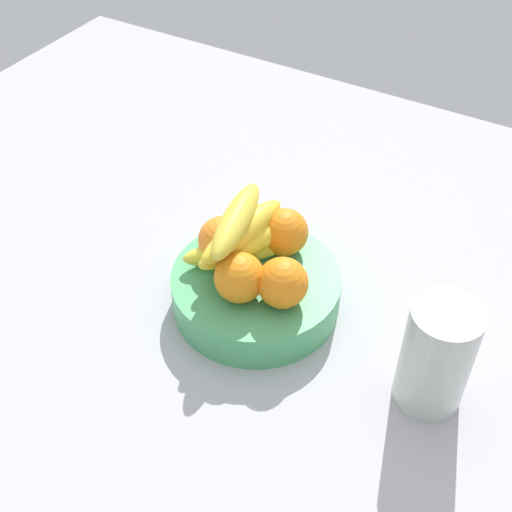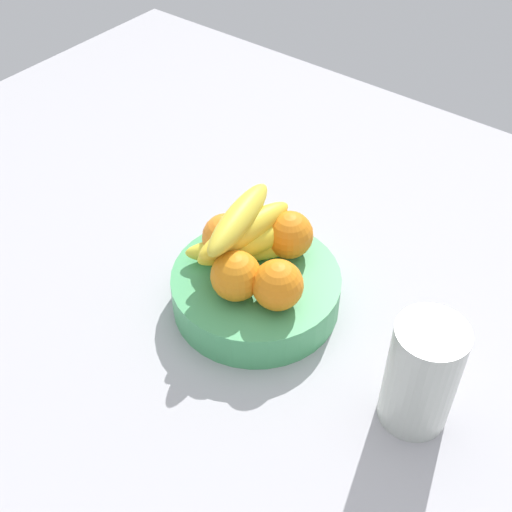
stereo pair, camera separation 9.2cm
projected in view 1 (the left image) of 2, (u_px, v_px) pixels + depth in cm
name	position (u px, v px, depth cm)	size (l,w,h in cm)	color
ground_plane	(265.00, 321.00, 102.03)	(180.00, 140.00, 3.00)	#ACAAB1
fruit_bowl	(256.00, 290.00, 100.58)	(25.11, 25.11, 5.93)	#49A365
orange_front_left	(283.00, 283.00, 92.47)	(7.21, 7.21, 7.21)	orange
orange_front_right	(284.00, 232.00, 100.18)	(7.21, 7.21, 7.21)	orange
orange_center	(222.00, 240.00, 98.86)	(7.21, 7.21, 7.21)	orange
orange_back_left	(240.00, 278.00, 93.20)	(7.21, 7.21, 7.21)	orange
banana_bunch	(242.00, 236.00, 96.94)	(15.01, 18.28, 10.60)	yellow
thermos_tumbler	(436.00, 356.00, 84.84)	(8.97, 8.97, 16.40)	#B9BEB5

